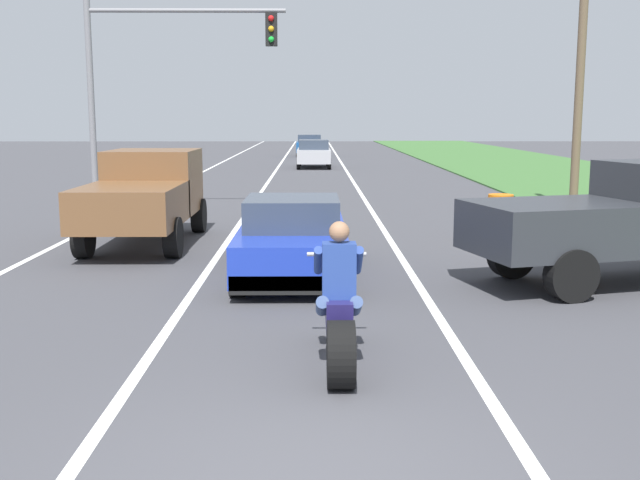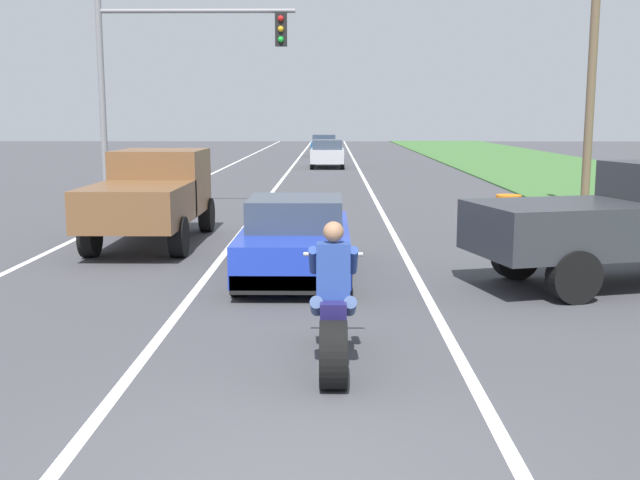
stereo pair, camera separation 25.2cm
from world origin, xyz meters
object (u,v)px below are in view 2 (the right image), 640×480
at_px(traffic_light_mast_near, 164,68).
at_px(construction_barrel_mid, 508,217).
at_px(motorcycle_with_rider, 333,316).
at_px(construction_barrel_nearest, 573,254).
at_px(pickup_truck_right_shoulder_dark_grey, 635,218).
at_px(distant_car_far_ahead, 327,153).
at_px(distant_car_further_ahead, 324,145).
at_px(sports_car_blue, 296,239).
at_px(pickup_truck_left_lane_brown, 152,193).

height_order(traffic_light_mast_near, construction_barrel_mid, traffic_light_mast_near).
bearing_deg(motorcycle_with_rider, construction_barrel_nearest, 47.31).
relative_size(pickup_truck_right_shoulder_dark_grey, distant_car_far_ahead, 1.29).
xyz_separation_m(traffic_light_mast_near, distant_car_further_ahead, (4.21, 31.20, -3.29)).
bearing_deg(traffic_light_mast_near, pickup_truck_right_shoulder_dark_grey, -44.32).
relative_size(sports_car_blue, pickup_truck_right_shoulder_dark_grey, 0.84).
bearing_deg(construction_barrel_mid, construction_barrel_nearest, -90.08).
bearing_deg(construction_barrel_nearest, distant_car_further_ahead, 96.22).
bearing_deg(pickup_truck_left_lane_brown, motorcycle_with_rider, -64.72).
distance_m(pickup_truck_left_lane_brown, distant_car_further_ahead, 36.78).
relative_size(sports_car_blue, pickup_truck_left_lane_brown, 0.90).
distance_m(distant_car_far_ahead, distant_car_further_ahead, 11.90).
distance_m(motorcycle_with_rider, distant_car_far_ahead, 32.90).
bearing_deg(construction_barrel_nearest, traffic_light_mast_near, 132.72).
height_order(traffic_light_mast_near, distant_car_far_ahead, traffic_light_mast_near).
distance_m(pickup_truck_right_shoulder_dark_grey, distant_car_further_ahead, 40.92).
bearing_deg(motorcycle_with_rider, distant_car_far_ahead, 90.38).
xyz_separation_m(motorcycle_with_rider, construction_barrel_mid, (3.93, 8.83, -0.09)).
distance_m(traffic_light_mast_near, distant_car_far_ahead, 20.08).
height_order(sports_car_blue, construction_barrel_nearest, sports_car_blue).
distance_m(sports_car_blue, pickup_truck_left_lane_brown, 4.64).
distance_m(pickup_truck_right_shoulder_dark_grey, construction_barrel_nearest, 1.13).
xyz_separation_m(motorcycle_with_rider, traffic_light_mast_near, (-4.71, 13.60, 3.47)).
height_order(motorcycle_with_rider, distant_car_far_ahead, motorcycle_with_rider).
distance_m(motorcycle_with_rider, distant_car_further_ahead, 44.80).
bearing_deg(pickup_truck_right_shoulder_dark_grey, construction_barrel_nearest, 178.88).
relative_size(pickup_truck_right_shoulder_dark_grey, distant_car_further_ahead, 1.29).
bearing_deg(pickup_truck_right_shoulder_dark_grey, distant_car_further_ahead, 97.55).
xyz_separation_m(motorcycle_with_rider, distant_car_further_ahead, (-0.50, 44.79, 0.18)).
bearing_deg(construction_barrel_nearest, distant_car_far_ahead, 98.22).
relative_size(pickup_truck_left_lane_brown, construction_barrel_mid, 4.80).
relative_size(sports_car_blue, construction_barrel_nearest, 4.30).
relative_size(motorcycle_with_rider, traffic_light_mast_near, 0.37).
relative_size(traffic_light_mast_near, construction_barrel_mid, 6.00).
xyz_separation_m(motorcycle_with_rider, pickup_truck_left_lane_brown, (-3.86, 8.17, 0.51)).
height_order(motorcycle_with_rider, distant_car_further_ahead, motorcycle_with_rider).
relative_size(motorcycle_with_rider, distant_car_further_ahead, 0.55).
bearing_deg(motorcycle_with_rider, distant_car_further_ahead, 90.64).
distance_m(motorcycle_with_rider, traffic_light_mast_near, 14.80).
bearing_deg(traffic_light_mast_near, sports_car_blue, -64.90).
height_order(traffic_light_mast_near, distant_car_further_ahead, traffic_light_mast_near).
bearing_deg(traffic_light_mast_near, distant_car_further_ahead, 82.31).
bearing_deg(pickup_truck_right_shoulder_dark_grey, sports_car_blue, 173.28).
xyz_separation_m(traffic_light_mast_near, construction_barrel_nearest, (8.63, -9.35, -3.55)).
bearing_deg(construction_barrel_nearest, pickup_truck_right_shoulder_dark_grey, -1.12).
xyz_separation_m(construction_barrel_mid, distant_car_far_ahead, (-4.14, 24.06, 0.27)).
distance_m(traffic_light_mast_near, construction_barrel_nearest, 13.21).
bearing_deg(distant_car_further_ahead, motorcycle_with_rider, -89.36).
relative_size(motorcycle_with_rider, construction_barrel_nearest, 2.21).
relative_size(pickup_truck_left_lane_brown, traffic_light_mast_near, 0.80).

